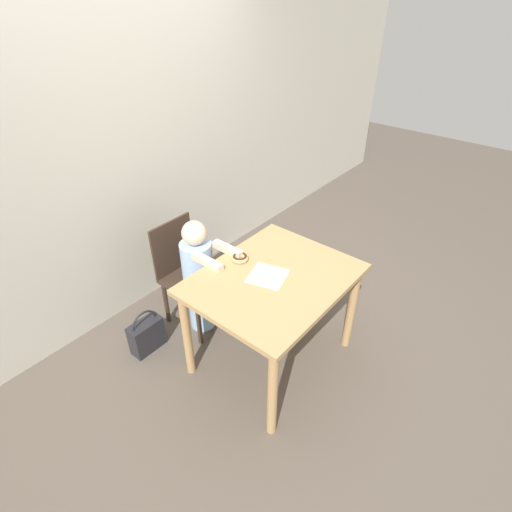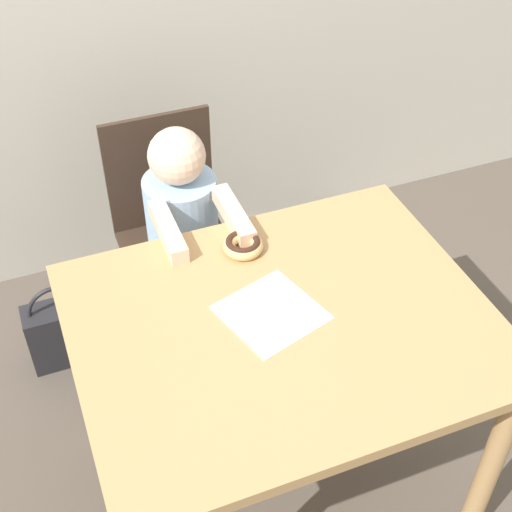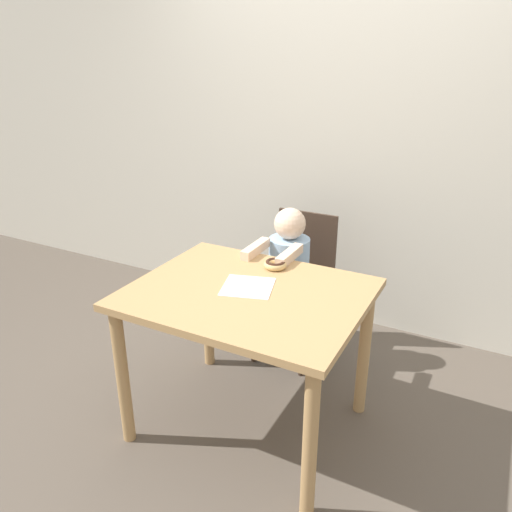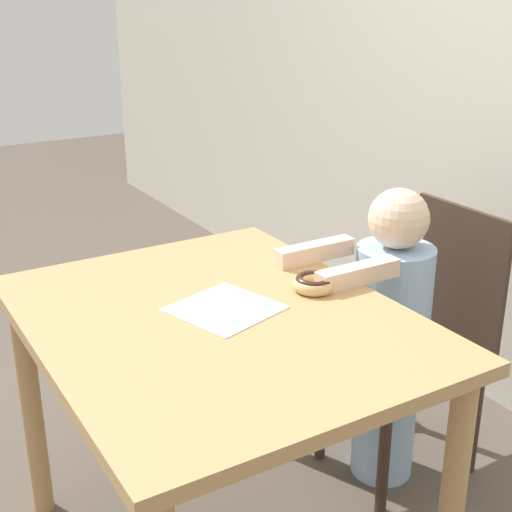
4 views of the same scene
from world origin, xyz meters
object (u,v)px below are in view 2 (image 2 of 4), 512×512
(donut, at_px, (242,245))
(handbag, at_px, (64,331))
(chair, at_px, (176,240))
(child_figure, at_px, (186,252))

(donut, bearing_deg, handbag, 137.12)
(chair, relative_size, donut, 7.57)
(child_figure, height_order, handbag, child_figure)
(donut, xyz_separation_m, handbag, (-0.53, 0.49, -0.64))
(child_figure, bearing_deg, handbag, 162.81)
(child_figure, xyz_separation_m, handbag, (-0.45, 0.14, -0.35))
(child_figure, bearing_deg, donut, -77.70)
(chair, relative_size, child_figure, 0.90)
(chair, bearing_deg, handbag, 179.04)
(chair, xyz_separation_m, handbag, (-0.45, 0.01, -0.30))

